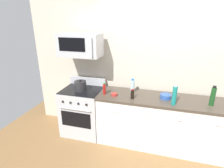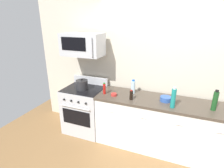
# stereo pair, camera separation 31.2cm
# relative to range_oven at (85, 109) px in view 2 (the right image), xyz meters

# --- Properties ---
(ground_plane) EXTENTS (6.45, 6.45, 0.00)m
(ground_plane) POSITION_rel_range_oven_xyz_m (1.52, -0.00, -0.47)
(ground_plane) COLOR olive
(back_wall) EXTENTS (5.37, 0.10, 2.70)m
(back_wall) POSITION_rel_range_oven_xyz_m (1.52, 0.41, 0.88)
(back_wall) COLOR beige
(back_wall) RESTS_ON ground_plane
(counter_unit) EXTENTS (2.28, 0.66, 0.92)m
(counter_unit) POSITION_rel_range_oven_xyz_m (1.52, -0.00, -0.01)
(counter_unit) COLOR white
(counter_unit) RESTS_ON ground_plane
(range_oven) EXTENTS (0.76, 0.69, 1.07)m
(range_oven) POSITION_rel_range_oven_xyz_m (0.00, 0.00, 0.00)
(range_oven) COLOR #B7BABF
(range_oven) RESTS_ON ground_plane
(microwave) EXTENTS (0.74, 0.44, 0.40)m
(microwave) POSITION_rel_range_oven_xyz_m (0.00, 0.04, 1.28)
(microwave) COLOR #B7BABF
(bottle_soy_sauce_dark) EXTENTS (0.06, 0.06, 0.17)m
(bottle_soy_sauce_dark) POSITION_rel_range_oven_xyz_m (0.99, -0.15, 0.53)
(bottle_soy_sauce_dark) COLOR black
(bottle_soy_sauce_dark) RESTS_ON countertop_slab
(bottle_water_clear) EXTENTS (0.07, 0.07, 0.26)m
(bottle_water_clear) POSITION_rel_range_oven_xyz_m (0.95, 0.12, 0.57)
(bottle_water_clear) COLOR silver
(bottle_water_clear) RESTS_ON countertop_slab
(bottle_wine_green) EXTENTS (0.07, 0.07, 0.32)m
(bottle_wine_green) POSITION_rel_range_oven_xyz_m (2.22, -0.05, 0.60)
(bottle_wine_green) COLOR #19471E
(bottle_wine_green) RESTS_ON countertop_slab
(bottle_hot_sauce_red) EXTENTS (0.05, 0.05, 0.21)m
(bottle_hot_sauce_red) POSITION_rel_range_oven_xyz_m (0.48, -0.09, 0.55)
(bottle_hot_sauce_red) COLOR #B21914
(bottle_hot_sauce_red) RESTS_ON countertop_slab
(bottle_sparkling_teal) EXTENTS (0.07, 0.07, 0.33)m
(bottle_sparkling_teal) POSITION_rel_range_oven_xyz_m (1.65, -0.19, 0.61)
(bottle_sparkling_teal) COLOR #197F7A
(bottle_sparkling_teal) RESTS_ON countertop_slab
(bowl_red_small) EXTENTS (0.10, 0.10, 0.04)m
(bowl_red_small) POSITION_rel_range_oven_xyz_m (0.67, -0.11, 0.47)
(bowl_red_small) COLOR #B72D28
(bowl_red_small) RESTS_ON countertop_slab
(bowl_blue_mixing) EXTENTS (0.18, 0.18, 0.08)m
(bowl_blue_mixing) POSITION_rel_range_oven_xyz_m (1.53, 0.00, 0.49)
(bowl_blue_mixing) COLOR #2D519E
(bowl_blue_mixing) RESTS_ON countertop_slab
(stockpot) EXTENTS (0.22, 0.22, 0.21)m
(stockpot) POSITION_rel_range_oven_xyz_m (0.00, -0.05, 0.54)
(stockpot) COLOR #262628
(stockpot) RESTS_ON range_oven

